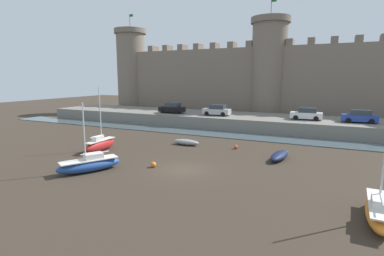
% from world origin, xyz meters
% --- Properties ---
extents(ground_plane, '(160.00, 160.00, 0.00)m').
position_xyz_m(ground_plane, '(0.00, 0.00, 0.00)').
color(ground_plane, '#382D23').
extents(water_channel, '(80.00, 4.50, 0.10)m').
position_xyz_m(water_channel, '(0.00, 15.74, 0.05)').
color(water_channel, '#47565B').
rests_on(water_channel, ground).
extents(quay_road, '(70.72, 10.00, 1.78)m').
position_xyz_m(quay_road, '(0.00, 22.99, 0.89)').
color(quay_road, slate).
rests_on(quay_road, ground).
extents(castle, '(65.38, 6.67, 20.55)m').
position_xyz_m(castle, '(-0.00, 32.94, 7.61)').
color(castle, '#7A6B5B').
rests_on(castle, ground).
extents(rowboat_midflat_centre, '(1.65, 3.89, 0.75)m').
position_xyz_m(rowboat_midflat_centre, '(6.52, 6.44, 0.39)').
color(rowboat_midflat_centre, '#141E3D').
rests_on(rowboat_midflat_centre, ground).
extents(sailboat_foreground_centre, '(3.70, 5.07, 5.55)m').
position_xyz_m(sailboat_foreground_centre, '(-6.59, -3.63, 0.60)').
color(sailboat_foreground_centre, '#234793').
rests_on(sailboat_foreground_centre, ground).
extents(sailboat_foreground_left, '(1.48, 5.02, 6.01)m').
position_xyz_m(sailboat_foreground_left, '(13.18, -3.62, 0.60)').
color(sailboat_foreground_left, orange).
rests_on(sailboat_foreground_left, ground).
extents(sailboat_midflat_right, '(1.09, 4.28, 6.52)m').
position_xyz_m(sailboat_midflat_right, '(-10.59, 2.01, 0.69)').
color(sailboat_midflat_right, red).
rests_on(sailboat_midflat_right, ground).
extents(rowboat_midflat_left, '(3.11, 1.05, 0.64)m').
position_xyz_m(rowboat_midflat_left, '(-3.88, 8.22, 0.34)').
color(rowboat_midflat_left, gray).
rests_on(rowboat_midflat_left, ground).
extents(mooring_buoy_mid_mud, '(0.43, 0.43, 0.43)m').
position_xyz_m(mooring_buoy_mid_mud, '(1.68, 8.81, 0.22)').
color(mooring_buoy_mid_mud, '#E04C1E').
rests_on(mooring_buoy_mid_mud, ground).
extents(mooring_buoy_near_shore, '(0.47, 0.47, 0.47)m').
position_xyz_m(mooring_buoy_near_shore, '(-2.61, -0.47, 0.23)').
color(mooring_buoy_near_shore, orange).
rests_on(mooring_buoy_near_shore, ground).
extents(car_quay_centre_east, '(4.15, 1.97, 1.62)m').
position_xyz_m(car_quay_centre_east, '(-12.73, 20.98, 2.56)').
color(car_quay_centre_east, black).
rests_on(car_quay_centre_east, quay_road).
extents(car_quay_west, '(4.15, 1.97, 1.62)m').
position_xyz_m(car_quay_west, '(13.79, 22.03, 2.56)').
color(car_quay_west, '#263F99').
rests_on(car_quay_west, quay_road).
extents(car_quay_centre_west, '(4.15, 1.97, 1.62)m').
position_xyz_m(car_quay_centre_west, '(7.48, 21.99, 2.56)').
color(car_quay_centre_west, silver).
rests_on(car_quay_centre_west, quay_road).
extents(car_quay_east, '(4.15, 1.97, 1.62)m').
position_xyz_m(car_quay_east, '(-5.16, 21.19, 2.56)').
color(car_quay_east, '#B2B5B7').
rests_on(car_quay_east, quay_road).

